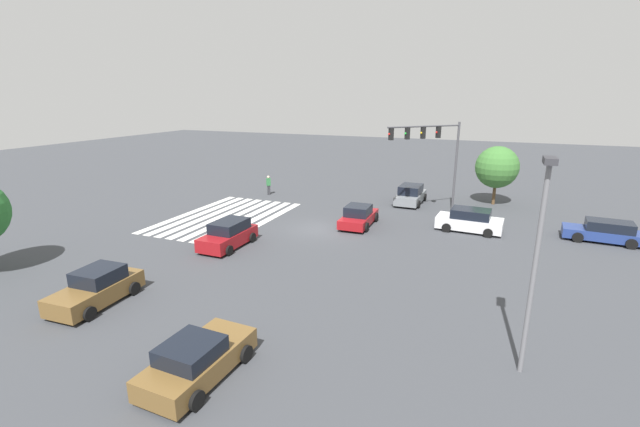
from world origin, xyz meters
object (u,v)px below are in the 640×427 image
(car_0, at_px, (228,235))
(pedestrian, at_px, (269,184))
(tree_corner_a, at_px, (497,167))
(traffic_signal_mast, at_px, (433,146))
(car_5, at_px, (411,195))
(car_2, at_px, (359,216))
(car_4, at_px, (197,360))
(car_3, at_px, (470,220))
(car_1, at_px, (605,232))
(car_6, at_px, (97,288))
(street_light_pole_a, at_px, (537,249))

(car_0, height_order, pedestrian, pedestrian)
(car_0, distance_m, tree_corner_a, 23.25)
(traffic_signal_mast, distance_m, car_5, 6.01)
(traffic_signal_mast, distance_m, car_2, 7.83)
(car_4, xyz_separation_m, car_5, (-26.39, 1.95, 0.10))
(car_4, bearing_deg, car_3, -17.63)
(car_0, distance_m, car_5, 17.31)
(car_0, xyz_separation_m, car_5, (-15.19, 8.31, -0.01))
(car_1, height_order, tree_corner_a, tree_corner_a)
(traffic_signal_mast, bearing_deg, car_2, 2.57)
(car_4, bearing_deg, traffic_signal_mast, -7.76)
(traffic_signal_mast, bearing_deg, car_3, 92.84)
(traffic_signal_mast, relative_size, car_6, 1.69)
(car_3, relative_size, tree_corner_a, 0.89)
(traffic_signal_mast, xyz_separation_m, car_4, (23.11, -3.98, -4.71))
(car_3, bearing_deg, car_1, -169.98)
(street_light_pole_a, bearing_deg, traffic_signal_mast, -162.35)
(street_light_pole_a, relative_size, tree_corner_a, 1.47)
(car_1, distance_m, pedestrian, 26.59)
(car_3, xyz_separation_m, car_4, (20.19, -7.20, -0.08))
(tree_corner_a, bearing_deg, traffic_signal_mast, -39.01)
(traffic_signal_mast, bearing_deg, pedestrian, -50.95)
(car_3, bearing_deg, street_light_pole_a, 103.49)
(car_1, relative_size, street_light_pole_a, 0.64)
(car_5, height_order, pedestrian, pedestrian)
(traffic_signal_mast, distance_m, car_3, 6.35)
(car_1, height_order, car_4, car_4)
(car_6, bearing_deg, car_1, 126.00)
(car_3, bearing_deg, tree_corner_a, -95.54)
(car_2, xyz_separation_m, car_3, (-1.70, 7.45, 0.07))
(traffic_signal_mast, bearing_deg, car_0, 4.03)
(car_4, relative_size, pedestrian, 2.35)
(car_0, height_order, car_1, car_0)
(street_light_pole_a, bearing_deg, car_1, 161.95)
(car_2, distance_m, car_4, 18.48)
(pedestrian, relative_size, street_light_pole_a, 0.25)
(car_0, xyz_separation_m, car_3, (-8.98, 13.56, -0.02))
(car_4, relative_size, car_6, 1.01)
(car_6, bearing_deg, car_5, 155.33)
(street_light_pole_a, bearing_deg, car_6, -84.01)
(car_2, bearing_deg, car_3, -78.06)
(car_0, distance_m, car_1, 23.85)
(street_light_pole_a, height_order, tree_corner_a, street_light_pole_a)
(traffic_signal_mast, bearing_deg, car_5, -103.33)
(car_6, distance_m, tree_corner_a, 30.89)
(car_5, height_order, car_6, car_5)
(car_6, bearing_deg, tree_corner_a, 145.45)
(car_4, bearing_deg, car_6, 72.92)
(street_light_pole_a, bearing_deg, car_4, -65.92)
(car_6, relative_size, pedestrian, 2.32)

